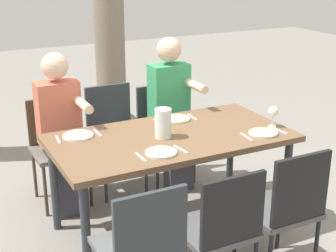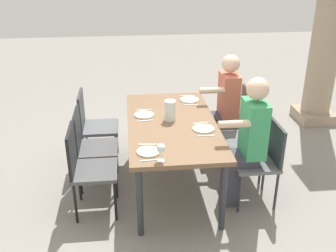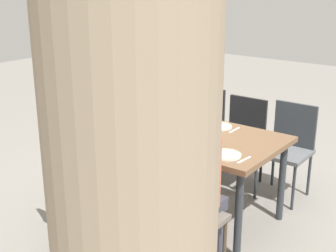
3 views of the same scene
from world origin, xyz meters
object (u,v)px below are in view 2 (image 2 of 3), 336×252
plate_0 (190,100)px  chair_mid_north (249,134)px  plate_2 (203,129)px  water_pitcher (170,111)px  plate_1 (144,115)px  wine_glass_3 (161,148)px  stone_column_near (329,28)px  chair_east_south (86,165)px  plate_3 (148,151)px  chair_west_north (236,117)px  dining_table (172,129)px  diner_man_white (247,139)px  chair_east_north (262,157)px  chair_mid_south (90,144)px  chair_west_south (93,123)px  diner_woman_green (223,104)px

plate_0 → chair_mid_north: bearing=50.3°
plate_2 → water_pitcher: bearing=-131.1°
plate_2 → plate_1: bearing=-125.9°
wine_glass_3 → stone_column_near: bearing=132.4°
chair_east_south → water_pitcher: size_ratio=4.21×
plate_2 → plate_3: 0.72m
plate_0 → plate_2: bearing=0.9°
chair_mid_north → water_pitcher: bearing=-86.8°
chair_mid_north → plate_1: size_ratio=4.23×
chair_mid_north → plate_2: size_ratio=4.06×
chair_mid_north → wine_glass_3: (0.91, -1.07, 0.36)m
chair_west_north → stone_column_near: 1.98m
dining_table → plate_1: size_ratio=8.01×
chair_east_south → wine_glass_3: bearing=59.3°
diner_man_white → plate_0: bearing=-157.2°
chair_east_north → chair_east_south: (-0.00, -1.77, 0.02)m
plate_1 → plate_3: 0.84m
dining_table → chair_mid_north: size_ratio=1.89×
chair_west_north → chair_mid_south: (0.51, -1.76, -0.01)m
chair_east_north → stone_column_near: (-1.93, 1.50, 0.90)m
chair_west_south → chair_east_south: bearing=-0.1°
wine_glass_3 → water_pitcher: 0.87m
plate_3 → plate_0: bearing=155.4°
chair_west_south → diner_woman_green: (0.00, 1.59, 0.18)m
chair_mid_south → diner_woman_green: 1.68m
chair_east_north → plate_1: bearing=-116.9°
chair_west_north → chair_west_south: chair_west_south is taller
chair_mid_north → stone_column_near: (-1.44, 1.50, 0.88)m
chair_mid_north → plate_1: 1.20m
stone_column_near → plate_0: size_ratio=12.51×
chair_mid_north → plate_3: bearing=-57.6°
dining_table → chair_west_north: 1.10m
chair_mid_south → diner_woman_green: size_ratio=0.67×
chair_mid_south → water_pitcher: water_pitcher is taller
diner_woman_green → diner_man_white: bearing=-0.1°
chair_west_south → plate_1: 0.78m
plate_0 → chair_east_north: bearing=31.0°
plate_0 → chair_west_south: bearing=-90.7°
chair_mid_north → chair_west_north: bearing=-179.4°
diner_woman_green → plate_1: diner_woman_green is taller
chair_east_north → diner_woman_green: 1.04m
plate_2 → plate_3: (0.43, -0.58, 0.00)m
dining_table → chair_east_south: size_ratio=1.92×
chair_east_south → plate_0: 1.55m
chair_east_south → wine_glass_3: wine_glass_3 is taller
plate_2 → wine_glass_3: bearing=-39.4°
chair_mid_south → plate_1: bearing=99.3°
chair_west_south → plate_0: 1.20m
chair_west_south → water_pitcher: (0.56, 0.87, 0.34)m
chair_mid_south → diner_woman_green: diner_woman_green is taller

